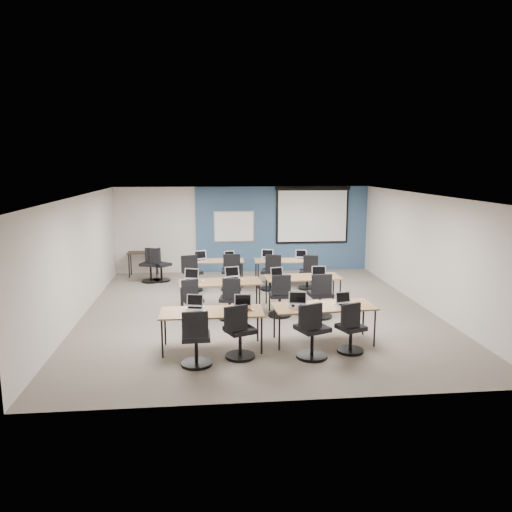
{
  "coord_description": "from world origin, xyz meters",
  "views": [
    {
      "loc": [
        -1.19,
        -11.16,
        3.39
      ],
      "look_at": [
        -0.01,
        0.4,
        1.24
      ],
      "focal_mm": 35.0,
      "sensor_mm": 36.0,
      "label": 1
    }
  ],
  "objects": [
    {
      "name": "training_table_front_left",
      "position": [
        -1.11,
        -2.32,
        0.69
      ],
      "size": [
        1.89,
        0.79,
        0.73
      ],
      "rotation": [
        0.0,
        0.0,
        -0.0
      ],
      "color": "brown",
      "rests_on": "floor"
    },
    {
      "name": "blue_mousepad",
      "position": [
        -1.29,
        -2.37,
        0.73
      ],
      "size": [
        0.23,
        0.19,
        0.01
      ],
      "primitive_type": "cube",
      "rotation": [
        0.0,
        0.0,
        0.04
      ],
      "color": "navy",
      "rests_on": "training_table_front_left"
    },
    {
      "name": "task_chair_4",
      "position": [
        -1.51,
        -0.51,
        0.39
      ],
      "size": [
        0.47,
        0.46,
        0.95
      ],
      "rotation": [
        0.0,
        0.0,
        0.3
      ],
      "color": "black",
      "rests_on": "floor"
    },
    {
      "name": "mouse_9",
      "position": [
        -0.25,
        2.48,
        0.74
      ],
      "size": [
        0.07,
        0.1,
        0.03
      ],
      "primitive_type": "ellipsoid",
      "rotation": [
        0.0,
        0.0,
        -0.11
      ],
      "color": "white",
      "rests_on": "training_table_back_left"
    },
    {
      "name": "task_chair_11",
      "position": [
        1.58,
        1.95,
        0.4
      ],
      "size": [
        0.49,
        0.49,
        0.97
      ],
      "rotation": [
        0.0,
        0.0,
        -0.22
      ],
      "color": "black",
      "rests_on": "floor"
    },
    {
      "name": "training_table_back_right",
      "position": [
        1.03,
        2.46,
        0.68
      ],
      "size": [
        1.74,
        0.72,
        0.73
      ],
      "rotation": [
        0.0,
        0.0,
        -0.05
      ],
      "color": "#AA6D3C",
      "rests_on": "floor"
    },
    {
      "name": "snack_plate",
      "position": [
        0.6,
        -2.27,
        0.74
      ],
      "size": [
        0.2,
        0.2,
        0.01
      ],
      "primitive_type": "cylinder",
      "rotation": [
        0.0,
        0.0,
        -0.16
      ],
      "color": "white",
      "rests_on": "training_table_front_right"
    },
    {
      "name": "training_table_back_left",
      "position": [
        -0.98,
        2.62,
        0.68
      ],
      "size": [
        1.67,
        0.69,
        0.73
      ],
      "rotation": [
        0.0,
        0.0,
        -0.02
      ],
      "color": "olive",
      "rests_on": "floor"
    },
    {
      "name": "laptop_6",
      "position": [
        0.49,
        0.31,
        0.79
      ],
      "size": [
        0.3,
        0.26,
        0.23
      ],
      "rotation": [
        0.0,
        0.0,
        0.19
      ],
      "color": "#B1B2B8",
      "rests_on": "training_table_mid_right"
    },
    {
      "name": "mouse_11",
      "position": [
        1.58,
        2.5,
        0.74
      ],
      "size": [
        0.09,
        0.12,
        0.04
      ],
      "primitive_type": "ellipsoid",
      "rotation": [
        0.0,
        0.0,
        0.29
      ],
      "color": "white",
      "rests_on": "training_table_back_right"
    },
    {
      "name": "spare_chair_b",
      "position": [
        -2.79,
        3.23,
        0.43
      ],
      "size": [
        0.59,
        0.55,
        1.03
      ],
      "rotation": [
        0.0,
        0.0,
        -0.4
      ],
      "color": "black",
      "rests_on": "floor"
    },
    {
      "name": "mouse_6",
      "position": [
        0.73,
        0.11,
        0.74
      ],
      "size": [
        0.08,
        0.11,
        0.03
      ],
      "primitive_type": "ellipsoid",
      "rotation": [
        0.0,
        0.0,
        -0.25
      ],
      "color": "white",
      "rests_on": "training_table_mid_right"
    },
    {
      "name": "mouse_10",
      "position": [
        0.7,
        2.45,
        0.74
      ],
      "size": [
        0.07,
        0.1,
        0.03
      ],
      "primitive_type": "ellipsoid",
      "rotation": [
        0.0,
        0.0,
        0.09
      ],
      "color": "white",
      "rests_on": "training_table_back_right"
    },
    {
      "name": "laptop_8",
      "position": [
        -1.36,
        2.67,
        0.79
      ],
      "size": [
        0.35,
        0.3,
        0.26
      ],
      "rotation": [
        0.0,
        0.0,
        0.29
      ],
      "color": "#B4B4BF",
      "rests_on": "training_table_back_left"
    },
    {
      "name": "training_table_mid_left",
      "position": [
        -0.88,
        0.04,
        0.69
      ],
      "size": [
        1.88,
        0.78,
        0.73
      ],
      "rotation": [
        0.0,
        0.0,
        0.06
      ],
      "color": "olive",
      "rests_on": "floor"
    },
    {
      "name": "mouse_5",
      "position": [
        -0.36,
        0.16,
        0.74
      ],
      "size": [
        0.09,
        0.11,
        0.03
      ],
      "primitive_type": "ellipsoid",
      "rotation": [
        0.0,
        0.0,
        0.33
      ],
      "color": "white",
      "rests_on": "training_table_mid_left"
    },
    {
      "name": "mouse_3",
      "position": [
        1.68,
        -2.22,
        0.74
      ],
      "size": [
        0.09,
        0.11,
        0.03
      ],
      "primitive_type": "ellipsoid",
      "rotation": [
        0.0,
        0.0,
        0.34
      ],
      "color": "white",
      "rests_on": "training_table_front_right"
    },
    {
      "name": "laptop_1",
      "position": [
        -0.52,
        -2.17,
        0.79
      ],
      "size": [
        0.32,
        0.28,
        0.25
      ],
      "rotation": [
        0.0,
        0.0,
        -0.13
      ],
      "color": "silver",
      "rests_on": "training_table_front_left"
    },
    {
      "name": "task_chair_9",
      "position": [
        -0.52,
        2.02,
        0.43
      ],
      "size": [
        0.56,
        0.56,
        1.04
      ],
      "rotation": [
        0.0,
        0.0,
        -0.07
      ],
      "color": "black",
      "rests_on": "floor"
    },
    {
      "name": "snack_bowl",
      "position": [
        -0.49,
        -2.31,
        0.76
      ],
      "size": [
        0.23,
        0.23,
        0.06
      ],
      "primitive_type": "imported",
      "rotation": [
        0.0,
        0.0,
        0.01
      ],
      "color": "olive",
      "rests_on": "training_table_front_left"
    },
    {
      "name": "wall_front",
      "position": [
        0.0,
        -4.5,
        1.35
      ],
      "size": [
        8.0,
        0.04,
        2.7
      ],
      "primitive_type": "cube",
      "color": "beige",
      "rests_on": "ground"
    },
    {
      "name": "task_chair_6",
      "position": [
        0.44,
        -0.47,
        0.41
      ],
      "size": [
        0.52,
        0.52,
        1.0
      ],
      "rotation": [
        0.0,
        0.0,
        -0.01
      ],
      "color": "black",
      "rests_on": "floor"
    },
    {
      "name": "floor",
      "position": [
        0.0,
        0.0,
        0.0
      ],
      "size": [
        8.0,
        9.0,
        0.02
      ],
      "primitive_type": "cube",
      "color": "#6B6354",
      "rests_on": "ground"
    },
    {
      "name": "spare_chair_a",
      "position": [
        -2.55,
        3.3,
        0.41
      ],
      "size": [
        0.62,
        0.51,
        0.99
      ],
      "rotation": [
        0.0,
        0.0,
        0.86
      ],
      "color": "black",
      "rests_on": "floor"
    },
    {
      "name": "ceiling",
      "position": [
        0.0,
        0.0,
        2.7
      ],
      "size": [
        8.0,
        9.0,
        0.02
      ],
      "primitive_type": "cube",
      "color": "white",
      "rests_on": "ground"
    },
    {
      "name": "blue_accent_panel",
      "position": [
        1.25,
        4.47,
        1.35
      ],
      "size": [
        5.5,
        0.04,
        2.7
      ],
      "primitive_type": "cube",
      "color": "#3D5977",
      "rests_on": "wall_back"
    },
    {
      "name": "mouse_8",
      "position": [
        -1.32,
        2.56,
        0.74
      ],
      "size": [
        0.08,
        0.11,
        0.03
      ],
      "primitive_type": "ellipsoid",
      "rotation": [
        0.0,
        0.0,
        -0.26
      ],
      "color": "white",
      "rests_on": "training_table_back_left"
    },
    {
      "name": "task_chair_8",
      "position": [
        -1.59,
        2.05,
        0.42
      ],
      "size": [
        0.56,
        0.54,
        1.02
      ],
      "rotation": [
        0.0,
        0.0,
        0.3
      ],
      "color": "black",
      "rests_on": "floor"
    },
    {
      "name": "laptop_3",
      "position": [
        1.43,
        -2.14,
        0.79
      ],
      "size": [
        0.3,
        0.26,
        0.23
      ],
      "rotation": [
        0.0,
        0.0,
        0.19
      ],
      "color": "silver",
      "rests_on": "training_table_front_right"
    },
    {
      "name": "wall_back",
      "position": [
        0.0,
        4.5,
        1.35
      ],
      "size": [
        8.0,
        0.04,
        2.7
      ],
      "primitive_type": "cube",
      "color": "beige",
      "rests_on": "ground"
    },
    {
      "name": "laptop_0",
      "position": [
        -1.42,
        -2.06,
        0.79
      ],
      "size": [
        0.32,
        0.27,
        0.24
      ],
      "rotation": [
        0.0,
        0.0,
        -0.23
      ],
      "color": "silver",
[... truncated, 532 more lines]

